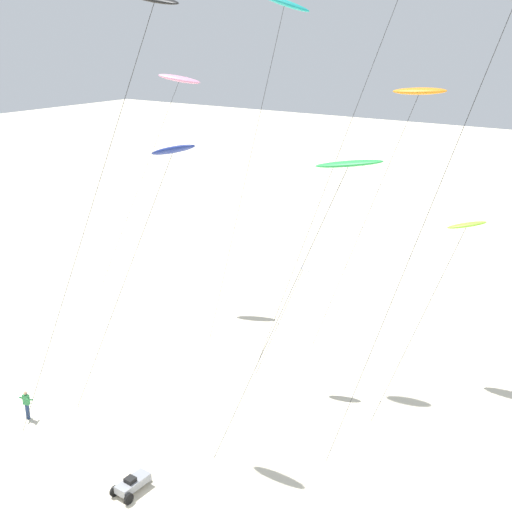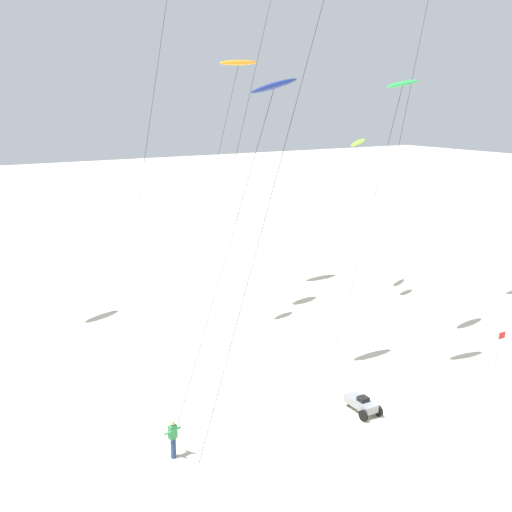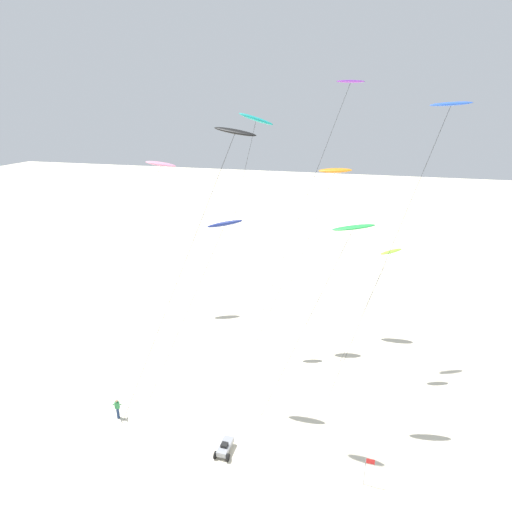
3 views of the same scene
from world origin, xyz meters
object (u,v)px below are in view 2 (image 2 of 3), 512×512
(kite_lime, at_px, (357,145))
(kite_white, at_px, (240,215))
(marker_flag, at_px, (500,343))
(kite_flyer_middle, at_px, (173,438))
(beach_buggy, at_px, (361,404))
(kite_orange, at_px, (238,64))
(kite_green, at_px, (402,87))
(kite_navy, at_px, (273,89))

(kite_lime, relative_size, kite_white, 1.53)
(kite_lime, xyz_separation_m, marker_flag, (-0.63, -12.89, -9.71))
(kite_flyer_middle, xyz_separation_m, beach_buggy, (9.01, -1.17, -0.46))
(marker_flag, bearing_deg, kite_orange, 103.68)
(kite_lime, distance_m, kite_orange, 10.25)
(kite_lime, bearing_deg, beach_buggy, -128.64)
(kite_white, relative_size, marker_flag, 3.64)
(kite_lime, relative_size, kite_orange, 0.69)
(kite_white, relative_size, kite_flyer_middle, 4.58)
(kite_orange, distance_m, beach_buggy, 25.73)
(kite_lime, bearing_deg, kite_flyer_middle, -149.06)
(kite_green, distance_m, marker_flag, 14.89)
(kite_white, xyz_separation_m, marker_flag, (8.41, -13.34, -5.71))
(marker_flag, bearing_deg, beach_buggy, 178.42)
(kite_orange, height_order, beach_buggy, kite_orange)
(kite_green, relative_size, kite_navy, 1.00)
(kite_lime, bearing_deg, kite_white, 177.14)
(kite_navy, distance_m, kite_orange, 15.51)
(kite_orange, bearing_deg, beach_buggy, -103.58)
(kite_green, relative_size, marker_flag, 7.33)
(kite_orange, bearing_deg, kite_green, -79.44)
(kite_flyer_middle, bearing_deg, kite_green, 16.02)
(kite_green, height_order, beach_buggy, kite_green)
(kite_green, relative_size, kite_lime, 1.32)
(kite_green, distance_m, kite_flyer_middle, 21.93)
(beach_buggy, height_order, marker_flag, marker_flag)
(kite_green, relative_size, kite_flyer_middle, 9.22)
(kite_orange, bearing_deg, kite_lime, -51.35)
(kite_navy, bearing_deg, kite_orange, 66.11)
(kite_flyer_middle, bearing_deg, kite_lime, 30.94)
(beach_buggy, bearing_deg, kite_flyer_middle, 172.57)
(kite_navy, height_order, beach_buggy, kite_navy)
(marker_flag, bearing_deg, kite_lime, 87.22)
(kite_green, relative_size, kite_white, 2.02)
(kite_orange, height_order, kite_white, kite_orange)
(kite_orange, height_order, marker_flag, kite_orange)
(kite_lime, distance_m, beach_buggy, 19.43)
(beach_buggy, bearing_deg, kite_green, 38.97)
(kite_white, relative_size, beach_buggy, 3.71)
(kite_navy, relative_size, marker_flag, 7.31)
(kite_green, xyz_separation_m, kite_navy, (-8.76, -0.51, -0.20))
(kite_navy, relative_size, kite_orange, 0.90)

